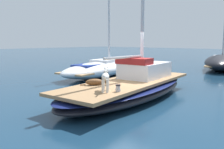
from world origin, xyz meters
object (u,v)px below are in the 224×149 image
dog_white (106,77)px  moored_boat_port_side (103,68)px  sailboat_main (130,89)px  deck_winch (118,88)px  coiled_rope (102,83)px  moored_boat_far_astern (222,62)px  dog_brown (95,82)px

dog_white → moored_boat_port_side: 7.56m
sailboat_main → deck_winch: (0.90, -1.74, 0.42)m
sailboat_main → moored_boat_port_side: moored_boat_port_side is taller
dog_white → deck_winch: bearing=31.0°
deck_winch → dog_white: bearing=-149.0°
deck_winch → coiled_rope: bearing=153.1°
deck_winch → moored_boat_far_astern: size_ratio=0.03×
deck_winch → moored_boat_port_side: moored_boat_port_side is taller
dog_white → coiled_rope: (-1.04, 0.88, -0.40)m
moored_boat_far_astern → moored_boat_port_side: bearing=-116.6°
sailboat_main → dog_brown: 1.56m
dog_white → moored_boat_far_astern: moored_boat_far_astern is taller
deck_winch → moored_boat_port_side: 7.65m
dog_brown → moored_boat_far_astern: (-0.10, 13.43, -0.19)m
dog_brown → deck_winch: 1.29m
sailboat_main → moored_boat_port_side: (-4.75, 3.41, 0.18)m
sailboat_main → deck_winch: 2.00m
dog_brown → moored_boat_far_astern: size_ratio=0.11×
dog_white → moored_boat_far_astern: (-1.03, 13.91, -0.51)m
coiled_rope → moored_boat_port_side: bearing=133.9°
dog_brown → moored_boat_port_side: 6.56m
dog_white → moored_boat_far_astern: 13.96m
dog_brown → dog_white: bearing=-27.0°
dog_white → dog_brown: (-0.93, 0.48, -0.32)m
deck_winch → moored_boat_port_side: size_ratio=0.03×
dog_white → deck_winch: dog_white is taller
moored_boat_port_side → sailboat_main: bearing=-35.7°
dog_brown → coiled_rope: dog_brown is taller
sailboat_main → moored_boat_port_side: size_ratio=0.94×
sailboat_main → moored_boat_port_side: bearing=144.3°
sailboat_main → moored_boat_far_astern: bearing=92.1°
sailboat_main → dog_white: 2.15m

